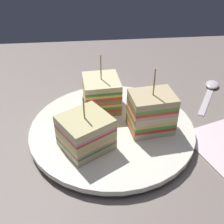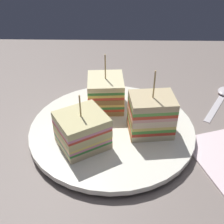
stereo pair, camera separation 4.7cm
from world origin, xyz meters
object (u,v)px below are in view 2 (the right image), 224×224
at_px(sandwich_wedge_2, 106,93).
at_px(spoon, 223,95).
at_px(sandwich_wedge_0, 82,130).
at_px(sandwich_wedge_1, 151,115).
at_px(plate, 112,129).

xyz_separation_m(sandwich_wedge_2, spoon, (-0.24, -0.07, -0.04)).
bearing_deg(sandwich_wedge_2, spoon, 101.07).
distance_m(sandwich_wedge_0, sandwich_wedge_2, 0.11).
height_order(sandwich_wedge_1, sandwich_wedge_2, sandwich_wedge_1).
xyz_separation_m(sandwich_wedge_0, sandwich_wedge_2, (-0.03, -0.11, 0.00)).
relative_size(plate, sandwich_wedge_1, 2.51).
relative_size(sandwich_wedge_1, sandwich_wedge_2, 1.07).
bearing_deg(sandwich_wedge_2, sandwich_wedge_0, -20.19).
bearing_deg(spoon, sandwich_wedge_1, 161.59).
xyz_separation_m(plate, spoon, (-0.23, -0.13, -0.01)).
relative_size(sandwich_wedge_2, spoon, 0.79).
bearing_deg(sandwich_wedge_2, sandwich_wedge_1, 41.62).
bearing_deg(plate, sandwich_wedge_1, 169.67).
xyz_separation_m(sandwich_wedge_1, spoon, (-0.17, -0.14, -0.05)).
xyz_separation_m(sandwich_wedge_1, sandwich_wedge_2, (0.08, -0.07, -0.00)).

